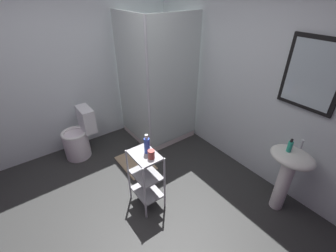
{
  "coord_description": "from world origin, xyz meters",
  "views": [
    {
      "loc": [
        1.65,
        -0.66,
        2.3
      ],
      "look_at": [
        -0.0,
        0.56,
        1.04
      ],
      "focal_mm": 25.01,
      "sensor_mm": 36.0,
      "label": 1
    }
  ],
  "objects_px": {
    "shampoo_bottle_blue": "(147,145)",
    "toilet": "(79,137)",
    "rinse_cup": "(151,154)",
    "hand_soap_bottle": "(290,146)",
    "pedestal_sink": "(288,169)",
    "storage_cart": "(146,175)",
    "shower_stall": "(156,113)",
    "bath_mat": "(135,163)"
  },
  "relations": [
    {
      "from": "pedestal_sink",
      "to": "toilet",
      "type": "distance_m",
      "value": 2.83
    },
    {
      "from": "shower_stall",
      "to": "pedestal_sink",
      "type": "height_order",
      "value": "shower_stall"
    },
    {
      "from": "toilet",
      "to": "hand_soap_bottle",
      "type": "xyz_separation_m",
      "value": [
        2.32,
        1.5,
        0.56
      ]
    },
    {
      "from": "shower_stall",
      "to": "storage_cart",
      "type": "xyz_separation_m",
      "value": [
        1.12,
        -0.91,
        -0.03
      ]
    },
    {
      "from": "pedestal_sink",
      "to": "shampoo_bottle_blue",
      "type": "bearing_deg",
      "value": -129.83
    },
    {
      "from": "pedestal_sink",
      "to": "storage_cart",
      "type": "xyz_separation_m",
      "value": [
        -0.97,
        -1.22,
        -0.14
      ]
    },
    {
      "from": "rinse_cup",
      "to": "hand_soap_bottle",
      "type": "bearing_deg",
      "value": 54.45
    },
    {
      "from": "rinse_cup",
      "to": "toilet",
      "type": "bearing_deg",
      "value": -167.2
    },
    {
      "from": "toilet",
      "to": "rinse_cup",
      "type": "height_order",
      "value": "rinse_cup"
    },
    {
      "from": "toilet",
      "to": "pedestal_sink",
      "type": "bearing_deg",
      "value": 32.84
    },
    {
      "from": "toilet",
      "to": "storage_cart",
      "type": "bearing_deg",
      "value": 12.61
    },
    {
      "from": "storage_cart",
      "to": "shampoo_bottle_blue",
      "type": "distance_m",
      "value": 0.4
    },
    {
      "from": "toilet",
      "to": "rinse_cup",
      "type": "bearing_deg",
      "value": 12.8
    },
    {
      "from": "toilet",
      "to": "shampoo_bottle_blue",
      "type": "bearing_deg",
      "value": 14.38
    },
    {
      "from": "pedestal_sink",
      "to": "storage_cart",
      "type": "relative_size",
      "value": 1.09
    },
    {
      "from": "rinse_cup",
      "to": "bath_mat",
      "type": "relative_size",
      "value": 0.16
    },
    {
      "from": "shampoo_bottle_blue",
      "to": "rinse_cup",
      "type": "relative_size",
      "value": 2.35
    },
    {
      "from": "rinse_cup",
      "to": "shower_stall",
      "type": "bearing_deg",
      "value": 144.12
    },
    {
      "from": "toilet",
      "to": "shampoo_bottle_blue",
      "type": "relative_size",
      "value": 3.36
    },
    {
      "from": "toilet",
      "to": "bath_mat",
      "type": "distance_m",
      "value": 0.93
    },
    {
      "from": "pedestal_sink",
      "to": "toilet",
      "type": "relative_size",
      "value": 1.07
    },
    {
      "from": "shampoo_bottle_blue",
      "to": "toilet",
      "type": "bearing_deg",
      "value": -165.62
    },
    {
      "from": "shower_stall",
      "to": "rinse_cup",
      "type": "relative_size",
      "value": 20.78
    },
    {
      "from": "hand_soap_bottle",
      "to": "shower_stall",
      "type": "bearing_deg",
      "value": -172.33
    },
    {
      "from": "shampoo_bottle_blue",
      "to": "rinse_cup",
      "type": "distance_m",
      "value": 0.12
    },
    {
      "from": "hand_soap_bottle",
      "to": "shampoo_bottle_blue",
      "type": "bearing_deg",
      "value": -129.28
    },
    {
      "from": "bath_mat",
      "to": "shampoo_bottle_blue",
      "type": "bearing_deg",
      "value": -15.48
    },
    {
      "from": "pedestal_sink",
      "to": "storage_cart",
      "type": "distance_m",
      "value": 1.56
    },
    {
      "from": "shower_stall",
      "to": "pedestal_sink",
      "type": "xyz_separation_m",
      "value": [
        2.09,
        0.31,
        0.12
      ]
    },
    {
      "from": "hand_soap_bottle",
      "to": "toilet",
      "type": "bearing_deg",
      "value": -147.21
    },
    {
      "from": "storage_cart",
      "to": "hand_soap_bottle",
      "type": "bearing_deg",
      "value": 52.11
    },
    {
      "from": "shampoo_bottle_blue",
      "to": "pedestal_sink",
      "type": "bearing_deg",
      "value": 50.17
    },
    {
      "from": "pedestal_sink",
      "to": "shampoo_bottle_blue",
      "type": "xyz_separation_m",
      "value": [
        -0.98,
        -1.17,
        0.26
      ]
    },
    {
      "from": "shower_stall",
      "to": "storage_cart",
      "type": "height_order",
      "value": "shower_stall"
    },
    {
      "from": "shower_stall",
      "to": "storage_cart",
      "type": "relative_size",
      "value": 2.7
    },
    {
      "from": "pedestal_sink",
      "to": "rinse_cup",
      "type": "xyz_separation_m",
      "value": [
        -0.87,
        -1.19,
        0.21
      ]
    },
    {
      "from": "pedestal_sink",
      "to": "toilet",
      "type": "bearing_deg",
      "value": -147.16
    },
    {
      "from": "pedestal_sink",
      "to": "shampoo_bottle_blue",
      "type": "height_order",
      "value": "shampoo_bottle_blue"
    },
    {
      "from": "shower_stall",
      "to": "toilet",
      "type": "distance_m",
      "value": 1.26
    },
    {
      "from": "shower_stall",
      "to": "rinse_cup",
      "type": "bearing_deg",
      "value": -35.88
    },
    {
      "from": "pedestal_sink",
      "to": "hand_soap_bottle",
      "type": "xyz_separation_m",
      "value": [
        -0.05,
        -0.03,
        0.29
      ]
    },
    {
      "from": "shower_stall",
      "to": "pedestal_sink",
      "type": "distance_m",
      "value": 2.12
    }
  ]
}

